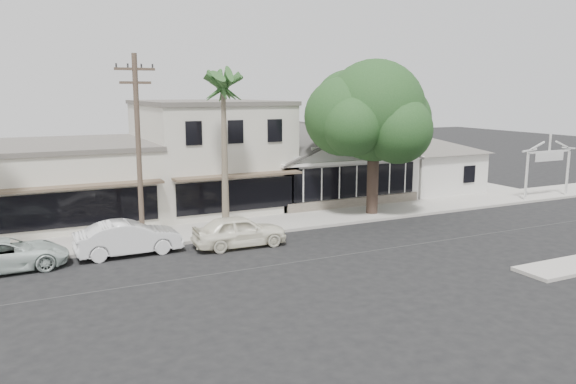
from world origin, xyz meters
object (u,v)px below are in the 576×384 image
arch_sign (549,154)px  car_1 (129,238)px  car_0 (239,231)px  car_2 (6,255)px  shade_tree (371,114)px  utility_pole (138,147)px

arch_sign → car_1: bearing=-178.1°
car_0 → car_1: 5.09m
arch_sign → car_2: 33.30m
car_0 → car_2: bearing=87.5°
car_0 → car_2: car_0 is taller
arch_sign → car_0: size_ratio=0.92×
arch_sign → car_0: 23.39m
car_2 → shade_tree: bearing=-85.9°
car_2 → car_0: bearing=-97.5°
arch_sign → car_2: (-33.19, -1.07, -2.48)m
shade_tree → utility_pole: bearing=-174.2°
car_1 → utility_pole: bearing=-45.3°
utility_pole → shade_tree: (13.71, 1.40, 1.24)m
utility_pole → shade_tree: 13.84m
arch_sign → utility_pole: utility_pole is taller
utility_pole → shade_tree: shade_tree is taller
car_1 → car_2: car_1 is taller
utility_pole → car_1: 4.17m
car_0 → shade_tree: 11.32m
car_0 → car_2: (-10.00, 0.80, -0.08)m
arch_sign → car_2: arch_sign is taller
car_2 → shade_tree: size_ratio=0.53×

